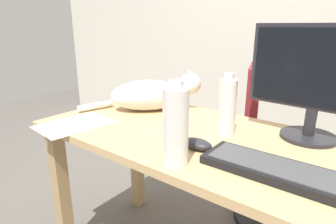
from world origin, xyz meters
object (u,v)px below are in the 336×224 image
object	(u,v)px
office_chair	(273,159)
spray_bottle	(227,107)
monitor	(317,79)
cat	(152,94)
keyboard	(280,171)
computer_mouse	(197,144)
water_bottle	(176,126)

from	to	relation	value
office_chair	spray_bottle	bearing A→B (deg)	-93.66
monitor	cat	world-z (taller)	monitor
cat	spray_bottle	distance (m)	0.45
keyboard	cat	size ratio (longest dim) A/B	0.95
keyboard	computer_mouse	size ratio (longest dim) A/B	4.00
office_chair	computer_mouse	distance (m)	0.82
office_chair	spray_bottle	size ratio (longest dim) A/B	3.88
computer_mouse	water_bottle	bearing A→B (deg)	-87.93
monitor	keyboard	size ratio (longest dim) A/B	1.09
keyboard	water_bottle	world-z (taller)	water_bottle
keyboard	water_bottle	xyz separation A→B (m)	(-0.28, -0.12, 0.11)
office_chair	keyboard	world-z (taller)	office_chair
monitor	keyboard	distance (m)	0.40
water_bottle	spray_bottle	bearing A→B (deg)	88.48
computer_mouse	cat	bearing A→B (deg)	148.28
keyboard	spray_bottle	distance (m)	0.35
water_bottle	cat	bearing A→B (deg)	137.47
monitor	cat	bearing A→B (deg)	-174.67
cat	computer_mouse	world-z (taller)	cat
cat	water_bottle	distance (m)	0.59
cat	spray_bottle	size ratio (longest dim) A/B	1.93
water_bottle	office_chair	bearing A→B (deg)	87.12
water_bottle	spray_bottle	xyz separation A→B (m)	(0.01, 0.32, -0.01)
spray_bottle	water_bottle	bearing A→B (deg)	-91.52
cat	computer_mouse	distance (m)	0.51
office_chair	monitor	world-z (taller)	monitor
office_chair	keyboard	size ratio (longest dim) A/B	2.11
office_chair	water_bottle	xyz separation A→B (m)	(-0.04, -0.88, 0.44)
cat	water_bottle	size ratio (longest dim) A/B	1.78
water_bottle	spray_bottle	world-z (taller)	water_bottle
keyboard	water_bottle	distance (m)	0.32
computer_mouse	spray_bottle	xyz separation A→B (m)	(0.01, 0.19, 0.09)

